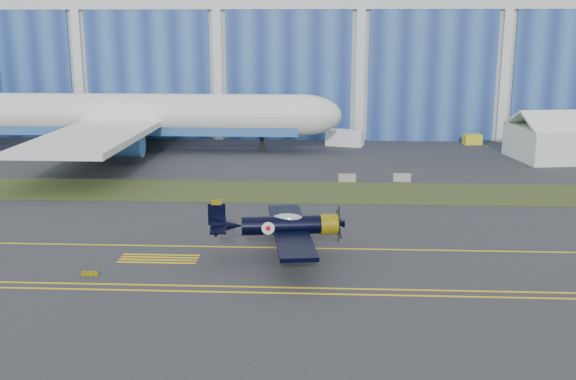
# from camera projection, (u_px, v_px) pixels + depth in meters

# --- Properties ---
(ground) EXTENTS (260.00, 260.00, 0.00)m
(ground) POSITION_uv_depth(u_px,v_px,m) (387.00, 231.00, 58.21)
(ground) COLOR #303137
(ground) RESTS_ON ground
(grass_median) EXTENTS (260.00, 10.00, 0.02)m
(grass_median) POSITION_uv_depth(u_px,v_px,m) (375.00, 193.00, 71.80)
(grass_median) COLOR #475128
(grass_median) RESTS_ON ground
(hangar) EXTENTS (220.00, 45.70, 30.00)m
(hangar) POSITION_uv_depth(u_px,v_px,m) (354.00, 41.00, 124.47)
(hangar) COLOR silver
(hangar) RESTS_ON ground
(taxiway_centreline) EXTENTS (200.00, 0.20, 0.02)m
(taxiway_centreline) POSITION_uv_depth(u_px,v_px,m) (392.00, 250.00, 53.35)
(taxiway_centreline) COLOR yellow
(taxiway_centreline) RESTS_ON ground
(edge_line_near) EXTENTS (80.00, 0.20, 0.02)m
(edge_line_near) POSITION_uv_depth(u_px,v_px,m) (407.00, 296.00, 44.12)
(edge_line_near) COLOR yellow
(edge_line_near) RESTS_ON ground
(edge_line_far) EXTENTS (80.00, 0.20, 0.02)m
(edge_line_far) POSITION_uv_depth(u_px,v_px,m) (405.00, 290.00, 45.09)
(edge_line_far) COLOR yellow
(edge_line_far) RESTS_ON ground
(hold_short_ladder) EXTENTS (6.00, 2.40, 0.02)m
(hold_short_ladder) POSITION_uv_depth(u_px,v_px,m) (159.00, 259.00, 51.24)
(hold_short_ladder) COLOR yellow
(hold_short_ladder) RESTS_ON ground
(guard_board_left) EXTENTS (1.20, 0.15, 0.35)m
(guard_board_left) POSITION_uv_depth(u_px,v_px,m) (90.00, 274.00, 47.61)
(guard_board_left) COLOR yellow
(guard_board_left) RESTS_ON ground
(warbird) EXTENTS (13.26, 15.30, 4.12)m
(warbird) POSITION_uv_depth(u_px,v_px,m) (282.00, 225.00, 50.83)
(warbird) COLOR black
(warbird) RESTS_ON ground
(jetliner) EXTENTS (66.39, 56.35, 23.12)m
(jetliner) POSITION_uv_depth(u_px,v_px,m) (132.00, 69.00, 94.82)
(jetliner) COLOR white
(jetliner) RESTS_ON ground
(tent) EXTENTS (15.81, 12.61, 6.67)m
(tent) POSITION_uv_depth(u_px,v_px,m) (570.00, 135.00, 89.90)
(tent) COLOR white
(tent) RESTS_ON ground
(shipping_container) EXTENTS (5.87, 3.64, 2.37)m
(shipping_container) POSITION_uv_depth(u_px,v_px,m) (345.00, 138.00, 100.82)
(shipping_container) COLOR white
(shipping_container) RESTS_ON ground
(tug) EXTENTS (2.84, 2.04, 1.52)m
(tug) POSITION_uv_depth(u_px,v_px,m) (472.00, 139.00, 102.11)
(tug) COLOR yellow
(tug) RESTS_ON ground
(barrier_a) EXTENTS (2.04, 0.76, 0.90)m
(barrier_a) POSITION_uv_depth(u_px,v_px,m) (347.00, 178.00, 77.03)
(barrier_a) COLOR gray
(barrier_a) RESTS_ON ground
(barrier_b) EXTENTS (2.05, 0.79, 0.90)m
(barrier_b) POSITION_uv_depth(u_px,v_px,m) (402.00, 178.00, 77.18)
(barrier_b) COLOR #9B9D94
(barrier_b) RESTS_ON ground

